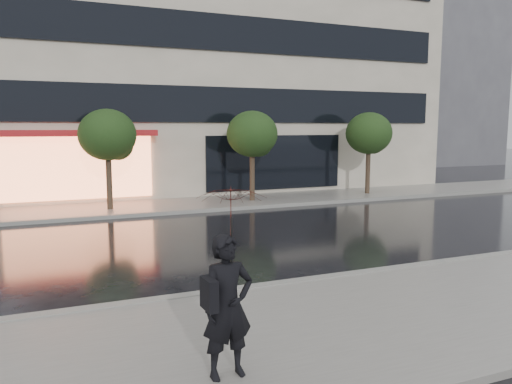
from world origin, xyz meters
TOP-DOWN VIEW (x-y plane):
  - ground at (0.00, 0.00)m, footprint 120.00×120.00m
  - sidewalk_near at (0.00, -3.25)m, footprint 60.00×4.50m
  - sidewalk_far at (0.00, 10.25)m, footprint 60.00×3.50m
  - curb_near at (0.00, -1.00)m, footprint 60.00×0.25m
  - curb_far at (0.00, 8.50)m, footprint 60.00×0.25m
  - office_building at (-0.00, 17.97)m, footprint 30.00×12.76m
  - bg_building_right at (26.00, 28.00)m, footprint 12.00×12.00m
  - tree_mid_west at (-2.94, 10.03)m, footprint 2.20×2.20m
  - tree_mid_east at (3.06, 10.03)m, footprint 2.20×2.20m
  - tree_far_east at (9.06, 10.03)m, footprint 2.20×2.20m
  - pedestrian_with_umbrella at (-3.11, -4.21)m, footprint 0.92×0.93m

SIDE VIEW (x-z plane):
  - ground at x=0.00m, z-range 0.00..0.00m
  - sidewalk_near at x=0.00m, z-range 0.00..0.12m
  - sidewalk_far at x=0.00m, z-range 0.00..0.12m
  - curb_near at x=0.00m, z-range 0.00..0.14m
  - curb_far at x=0.00m, z-range 0.00..0.14m
  - pedestrian_with_umbrella at x=-3.11m, z-range 0.40..2.85m
  - tree_mid_west at x=-2.94m, z-range 0.93..4.92m
  - tree_mid_east at x=3.06m, z-range 0.93..4.92m
  - tree_far_east at x=9.06m, z-range 0.93..4.92m
  - bg_building_right at x=26.00m, z-range 0.00..16.00m
  - office_building at x=0.00m, z-range 0.00..18.00m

